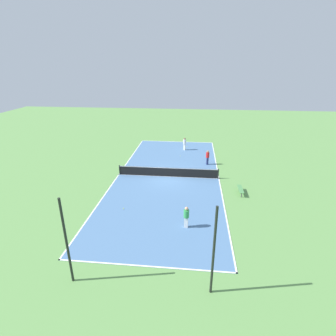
{
  "coord_description": "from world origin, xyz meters",
  "views": [
    {
      "loc": [
        -2.37,
        23.01,
        10.21
      ],
      "look_at": [
        0.0,
        0.0,
        0.9
      ],
      "focal_mm": 28.0,
      "sensor_mm": 36.0,
      "label": 1
    }
  ],
  "objects_px": {
    "player_coach_red": "(208,157)",
    "player_far_green": "(186,216)",
    "fence_post_back_right": "(67,242)",
    "tennis_ball_near_net": "(187,146)",
    "bench": "(241,189)",
    "tennis_ball_far_baseline": "(123,209)",
    "fence_post_back_left": "(214,252)",
    "player_near_white": "(185,143)",
    "tennis_net": "(168,172)",
    "tennis_ball_left_sideline": "(180,156)"
  },
  "relations": [
    {
      "from": "tennis_net",
      "to": "player_near_white",
      "type": "xyz_separation_m",
      "value": [
        -1.21,
        -8.46,
        0.4
      ]
    },
    {
      "from": "bench",
      "to": "tennis_net",
      "type": "bearing_deg",
      "value": -114.13
    },
    {
      "from": "tennis_ball_near_net",
      "to": "player_far_green",
      "type": "bearing_deg",
      "value": 91.69
    },
    {
      "from": "tennis_net",
      "to": "tennis_ball_near_net",
      "type": "distance_m",
      "value": 9.97
    },
    {
      "from": "tennis_net",
      "to": "tennis_ball_far_baseline",
      "type": "height_order",
      "value": "tennis_net"
    },
    {
      "from": "fence_post_back_left",
      "to": "fence_post_back_right",
      "type": "xyz_separation_m",
      "value": [
        6.87,
        0.0,
        0.0
      ]
    },
    {
      "from": "player_near_white",
      "to": "fence_post_back_right",
      "type": "bearing_deg",
      "value": -75.8
    },
    {
      "from": "player_near_white",
      "to": "tennis_ball_near_net",
      "type": "xyz_separation_m",
      "value": [
        -0.31,
        -1.39,
        -0.86
      ]
    },
    {
      "from": "player_near_white",
      "to": "player_far_green",
      "type": "distance_m",
      "value": 16.7
    },
    {
      "from": "fence_post_back_right",
      "to": "tennis_net",
      "type": "bearing_deg",
      "value": -104.36
    },
    {
      "from": "player_near_white",
      "to": "tennis_ball_near_net",
      "type": "distance_m",
      "value": 1.66
    },
    {
      "from": "tennis_ball_near_net",
      "to": "tennis_ball_far_baseline",
      "type": "height_order",
      "value": "same"
    },
    {
      "from": "player_coach_red",
      "to": "player_far_green",
      "type": "bearing_deg",
      "value": -20.62
    },
    {
      "from": "tennis_net",
      "to": "fence_post_back_right",
      "type": "relative_size",
      "value": 2.04
    },
    {
      "from": "player_near_white",
      "to": "tennis_ball_left_sideline",
      "type": "distance_m",
      "value": 2.62
    },
    {
      "from": "bench",
      "to": "player_far_green",
      "type": "height_order",
      "value": "player_far_green"
    },
    {
      "from": "bench",
      "to": "tennis_ball_left_sideline",
      "type": "relative_size",
      "value": 23.68
    },
    {
      "from": "player_coach_red",
      "to": "tennis_ball_near_net",
      "type": "bearing_deg",
      "value": -171.11
    },
    {
      "from": "tennis_ball_left_sideline",
      "to": "fence_post_back_left",
      "type": "bearing_deg",
      "value": 97.6
    },
    {
      "from": "player_coach_red",
      "to": "player_near_white",
      "type": "distance_m",
      "value": 5.5
    },
    {
      "from": "tennis_net",
      "to": "tennis_ball_near_net",
      "type": "relative_size",
      "value": 141.42
    },
    {
      "from": "tennis_ball_far_baseline",
      "to": "fence_post_back_right",
      "type": "height_order",
      "value": "fence_post_back_right"
    },
    {
      "from": "tennis_net",
      "to": "tennis_ball_near_net",
      "type": "bearing_deg",
      "value": -98.78
    },
    {
      "from": "fence_post_back_left",
      "to": "player_near_white",
      "type": "bearing_deg",
      "value": -84.2
    },
    {
      "from": "player_far_green",
      "to": "fence_post_back_right",
      "type": "bearing_deg",
      "value": 49.53
    },
    {
      "from": "tennis_ball_far_baseline",
      "to": "bench",
      "type": "bearing_deg",
      "value": -158.82
    },
    {
      "from": "tennis_ball_far_baseline",
      "to": "fence_post_back_right",
      "type": "relative_size",
      "value": 0.01
    },
    {
      "from": "bench",
      "to": "fence_post_back_right",
      "type": "bearing_deg",
      "value": -42.99
    },
    {
      "from": "tennis_ball_far_baseline",
      "to": "tennis_ball_left_sideline",
      "type": "bearing_deg",
      "value": -105.94
    },
    {
      "from": "player_near_white",
      "to": "player_far_green",
      "type": "height_order",
      "value": "player_near_white"
    },
    {
      "from": "player_coach_red",
      "to": "player_near_white",
      "type": "bearing_deg",
      "value": -162.96
    },
    {
      "from": "tennis_ball_far_baseline",
      "to": "fence_post_back_left",
      "type": "height_order",
      "value": "fence_post_back_left"
    },
    {
      "from": "bench",
      "to": "player_coach_red",
      "type": "height_order",
      "value": "player_coach_red"
    },
    {
      "from": "bench",
      "to": "player_far_green",
      "type": "distance_m",
      "value": 6.91
    },
    {
      "from": "player_far_green",
      "to": "tennis_ball_left_sideline",
      "type": "height_order",
      "value": "player_far_green"
    },
    {
      "from": "bench",
      "to": "player_near_white",
      "type": "bearing_deg",
      "value": -155.41
    },
    {
      "from": "player_coach_red",
      "to": "tennis_ball_far_baseline",
      "type": "relative_size",
      "value": 23.13
    },
    {
      "from": "player_near_white",
      "to": "player_far_green",
      "type": "relative_size",
      "value": 1.03
    },
    {
      "from": "tennis_ball_near_net",
      "to": "tennis_ball_left_sideline",
      "type": "xyz_separation_m",
      "value": [
        0.68,
        3.83,
        0.0
      ]
    },
    {
      "from": "tennis_ball_far_baseline",
      "to": "tennis_ball_left_sideline",
      "type": "distance_m",
      "value": 12.9
    },
    {
      "from": "bench",
      "to": "tennis_ball_far_baseline",
      "type": "relative_size",
      "value": 23.68
    },
    {
      "from": "bench",
      "to": "fence_post_back_right",
      "type": "distance_m",
      "value": 14.55
    },
    {
      "from": "player_near_white",
      "to": "tennis_net",
      "type": "bearing_deg",
      "value": -71.97
    },
    {
      "from": "player_far_green",
      "to": "tennis_ball_far_baseline",
      "type": "relative_size",
      "value": 22.51
    },
    {
      "from": "tennis_ball_far_baseline",
      "to": "fence_post_back_right",
      "type": "xyz_separation_m",
      "value": [
        0.74,
        7.02,
        2.3
      ]
    },
    {
      "from": "tennis_net",
      "to": "player_coach_red",
      "type": "relative_size",
      "value": 6.12
    },
    {
      "from": "fence_post_back_left",
      "to": "tennis_net",
      "type": "bearing_deg",
      "value": -75.64
    },
    {
      "from": "tennis_net",
      "to": "tennis_ball_left_sideline",
      "type": "bearing_deg",
      "value": -97.97
    },
    {
      "from": "tennis_net",
      "to": "player_far_green",
      "type": "relative_size",
      "value": 6.28
    },
    {
      "from": "tennis_ball_left_sideline",
      "to": "player_coach_red",
      "type": "bearing_deg",
      "value": 142.07
    }
  ]
}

